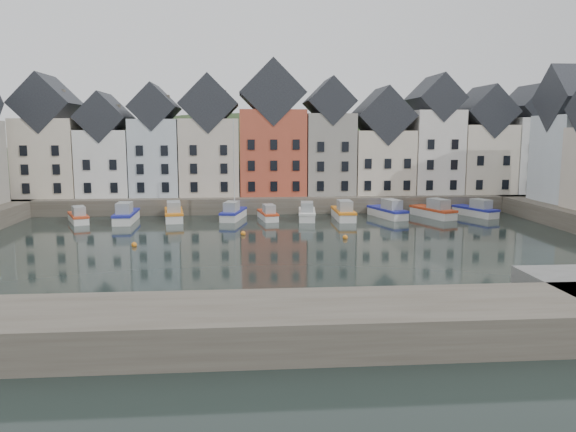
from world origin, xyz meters
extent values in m
plane|color=black|center=(0.00, 0.00, 0.00)|extent=(260.00, 260.00, 0.00)
cube|color=#4E473C|center=(0.00, 30.00, 1.00)|extent=(90.00, 16.00, 2.00)
cube|color=#4E473C|center=(-10.00, -22.00, 1.00)|extent=(50.00, 6.00, 2.00)
ellipsoid|color=#213118|center=(0.00, 56.00, -18.00)|extent=(153.60, 70.40, 64.00)
sphere|color=black|center=(-13.94, 50.93, 8.70)|extent=(5.77, 5.77, 5.77)
sphere|color=black|center=(24.86, 60.75, 8.12)|extent=(5.27, 5.27, 5.27)
sphere|color=black|center=(31.82, 54.20, 7.88)|extent=(5.07, 5.07, 5.07)
sphere|color=black|center=(14.28, 55.19, 7.82)|extent=(5.01, 5.01, 5.01)
sphere|color=black|center=(-37.67, 56.61, 6.57)|extent=(3.94, 3.94, 3.94)
sphere|color=black|center=(28.33, 60.25, 8.05)|extent=(5.21, 5.21, 5.21)
sphere|color=black|center=(1.99, 58.64, 8.32)|extent=(5.45, 5.45, 5.45)
sphere|color=black|center=(37.80, 48.31, 7.21)|extent=(4.49, 4.49, 4.49)
cube|color=#F1E2C9|center=(-29.17, 28.00, 7.04)|extent=(7.67, 8.00, 10.07)
cube|color=black|center=(-29.17, 28.00, 13.97)|extent=(7.67, 8.16, 7.67)
cube|color=white|center=(-21.90, 28.00, 6.30)|extent=(6.56, 8.00, 8.61)
cube|color=black|center=(-21.90, 28.00, 12.23)|extent=(6.56, 8.16, 6.56)
cube|color=silver|center=(-15.37, 28.00, 7.01)|extent=(6.20, 8.00, 10.02)
cube|color=black|center=(-15.37, 28.00, 13.55)|extent=(6.20, 8.16, 6.20)
cube|color=beige|center=(-8.27, 28.00, 7.04)|extent=(7.70, 8.00, 10.08)
cube|color=black|center=(-8.27, 28.00, 13.98)|extent=(7.70, 8.16, 7.70)
cube|color=#C45138|center=(0.07, 28.00, 7.64)|extent=(8.69, 8.00, 11.28)
cube|color=black|center=(0.07, 28.00, 15.43)|extent=(8.69, 8.16, 8.69)
cube|color=#9A968C|center=(7.78, 28.00, 7.39)|extent=(6.43, 8.00, 10.78)
cube|color=black|center=(7.78, 28.00, 14.37)|extent=(6.43, 8.16, 6.43)
cube|color=beige|center=(15.08, 28.00, 6.28)|extent=(7.88, 8.00, 8.56)
cube|color=black|center=(15.08, 28.00, 12.51)|extent=(7.88, 8.16, 7.88)
cube|color=white|center=(22.42, 28.00, 7.64)|extent=(6.50, 8.00, 11.27)
cube|color=black|center=(22.42, 28.00, 14.88)|extent=(6.50, 8.16, 6.50)
cube|color=#F1E2C9|center=(29.43, 28.00, 6.66)|extent=(7.23, 8.00, 9.32)
cube|color=black|center=(29.43, 28.00, 13.11)|extent=(7.23, 8.16, 7.23)
cube|color=white|center=(36.28, 28.00, 7.16)|extent=(6.18, 8.00, 10.32)
cube|color=black|center=(36.28, 28.00, 13.85)|extent=(6.18, 8.16, 6.18)
cube|color=silver|center=(36.00, 16.26, 7.19)|extent=(7.47, 8.00, 10.38)
sphere|color=orange|center=(-4.00, 8.00, 0.15)|extent=(0.50, 0.50, 0.50)
sphere|color=orange|center=(6.00, 5.00, 0.15)|extent=(0.50, 0.50, 0.50)
sphere|color=orange|center=(-14.00, 3.00, 0.15)|extent=(0.50, 0.50, 0.50)
cube|color=silver|center=(-23.08, 17.63, 0.32)|extent=(3.66, 5.71, 1.01)
cube|color=#C7401C|center=(-23.08, 17.63, 0.87)|extent=(3.79, 5.85, 0.23)
cube|color=gray|center=(-22.76, 16.87, 1.42)|extent=(2.04, 2.53, 1.10)
cube|color=silver|center=(-17.57, 17.51, 0.39)|extent=(2.16, 6.74, 1.23)
cube|color=#212699|center=(-17.57, 17.51, 1.06)|extent=(2.27, 6.87, 0.28)
cube|color=gray|center=(-17.55, 16.51, 1.73)|extent=(1.62, 2.71, 1.34)
cube|color=silver|center=(-12.21, 18.51, 0.38)|extent=(2.84, 6.75, 1.20)
cube|color=orange|center=(-12.21, 18.51, 1.04)|extent=(2.97, 6.89, 0.27)
cube|color=gray|center=(-12.08, 17.54, 1.69)|extent=(1.87, 2.80, 1.31)
cube|color=silver|center=(-5.12, 18.68, 0.36)|extent=(3.21, 6.45, 1.14)
cube|color=#212699|center=(-5.12, 18.68, 0.98)|extent=(3.33, 6.60, 0.26)
cube|color=gray|center=(-5.33, 17.77, 1.60)|extent=(1.97, 2.74, 1.24)
cylinder|color=silver|center=(-4.98, 19.28, 6.19)|extent=(0.14, 0.14, 11.35)
cube|color=silver|center=(-1.02, 18.07, 0.31)|extent=(2.37, 5.48, 0.97)
cube|color=#C7401C|center=(-1.02, 18.07, 0.84)|extent=(2.47, 5.60, 0.22)
cube|color=gray|center=(-0.90, 17.28, 1.37)|extent=(1.54, 2.28, 1.06)
cube|color=silver|center=(3.68, 17.76, 0.36)|extent=(2.48, 6.30, 1.12)
cube|color=silver|center=(3.68, 17.76, 0.97)|extent=(2.60, 6.43, 0.26)
cube|color=gray|center=(3.59, 16.85, 1.59)|extent=(1.68, 2.59, 1.23)
cube|color=silver|center=(8.09, 17.62, 0.39)|extent=(2.08, 6.66, 1.22)
cube|color=orange|center=(8.09, 17.62, 1.05)|extent=(2.19, 6.79, 0.28)
cube|color=gray|center=(8.07, 16.63, 1.71)|extent=(1.58, 2.67, 1.33)
cube|color=silver|center=(13.68, 18.35, 0.38)|extent=(3.70, 6.82, 1.20)
cube|color=#212699|center=(13.68, 18.35, 1.03)|extent=(3.84, 6.98, 0.27)
cube|color=gray|center=(13.96, 17.41, 1.69)|extent=(2.19, 2.94, 1.31)
cube|color=silver|center=(19.33, 18.12, 0.39)|extent=(4.12, 6.92, 1.22)
cube|color=#C7401C|center=(19.33, 18.12, 1.05)|extent=(4.26, 7.09, 0.28)
cube|color=gray|center=(19.67, 17.18, 1.72)|extent=(2.35, 3.02, 1.33)
cube|color=silver|center=(24.94, 18.68, 0.36)|extent=(4.00, 6.41, 1.13)
cube|color=#212699|center=(24.94, 18.68, 0.98)|extent=(4.14, 6.56, 0.26)
cube|color=gray|center=(25.29, 17.83, 1.59)|extent=(2.25, 2.82, 1.23)
camera|label=1|loc=(-4.03, -48.51, 10.43)|focal=35.00mm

